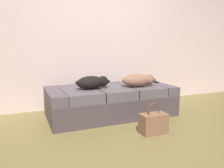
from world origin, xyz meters
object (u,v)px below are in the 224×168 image
handbag (153,123)px  couch (111,101)px  dog_tan (139,80)px  tv_remote (156,82)px  dog_dark (93,82)px

handbag → couch: bearing=101.9°
dog_tan → tv_remote: 0.53m
handbag → dog_tan: bearing=74.1°
tv_remote → couch: bearing=-169.9°
dog_dark → handbag: bearing=-59.6°
dog_dark → dog_tan: 0.70m
dog_dark → tv_remote: bearing=7.0°
couch → tv_remote: size_ratio=12.37×
tv_remote → handbag: size_ratio=0.40×
dog_dark → tv_remote: size_ratio=3.65×
dog_tan → dog_dark: bearing=172.0°
couch → tv_remote: tv_remote is taller
couch → tv_remote: bearing=5.7°
dog_dark → dog_tan: bearing=-8.0°
dog_dark → tv_remote: (1.15, 0.14, -0.08)m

